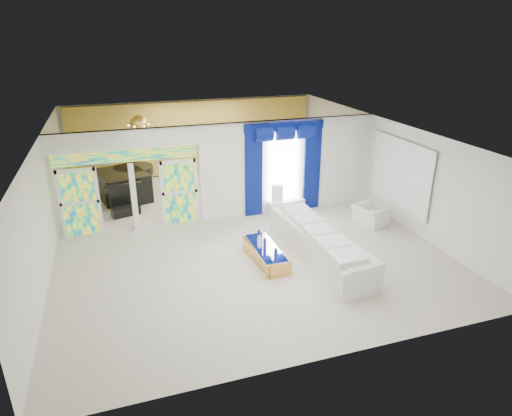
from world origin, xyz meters
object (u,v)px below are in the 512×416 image
object	(u,v)px
console_table	(286,206)
grand_piano	(122,185)
white_sofa	(319,246)
armchair	(370,215)
coffee_table	(266,255)

from	to	relation	value
console_table	grand_piano	bearing A→B (deg)	149.28
console_table	grand_piano	size ratio (longest dim) A/B	0.64
console_table	white_sofa	bearing A→B (deg)	-96.40
armchair	white_sofa	bearing A→B (deg)	104.76
white_sofa	coffee_table	xyz separation A→B (m)	(-1.35, 0.30, -0.19)
coffee_table	console_table	world-z (taller)	console_table
console_table	grand_piano	distance (m)	5.81
armchair	grand_piano	xyz separation A→B (m)	(-7.10, 4.68, 0.18)
armchair	grand_piano	distance (m)	8.50
white_sofa	armchair	size ratio (longest dim) A/B	4.22
coffee_table	grand_piano	bearing A→B (deg)	119.02
white_sofa	coffee_table	bearing A→B (deg)	161.67
armchair	grand_piano	size ratio (longest dim) A/B	0.49
console_table	armchair	bearing A→B (deg)	-39.15
white_sofa	grand_piano	world-z (taller)	grand_piano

